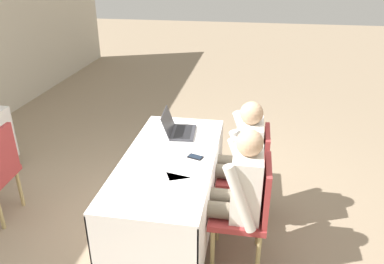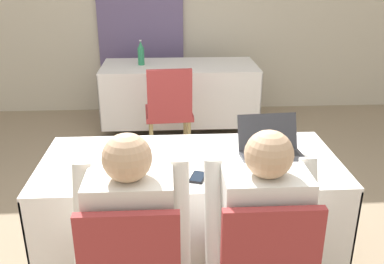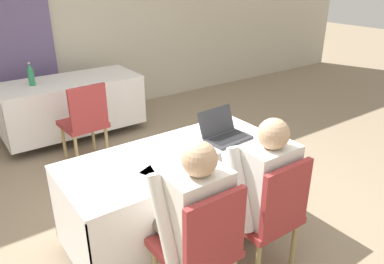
{
  "view_description": "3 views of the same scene",
  "coord_description": "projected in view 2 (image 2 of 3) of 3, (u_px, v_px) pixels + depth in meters",
  "views": [
    {
      "loc": [
        -2.7,
        -0.65,
        2.27
      ],
      "look_at": [
        0.0,
        -0.2,
        0.98
      ],
      "focal_mm": 35.0,
      "sensor_mm": 36.0,
      "label": 1
    },
    {
      "loc": [
        -0.11,
        -2.2,
        1.78
      ],
      "look_at": [
        0.0,
        -0.2,
        0.98
      ],
      "focal_mm": 40.0,
      "sensor_mm": 36.0,
      "label": 2
    },
    {
      "loc": [
        -1.34,
        -2.08,
        2.0
      ],
      "look_at": [
        0.0,
        -0.2,
        0.98
      ],
      "focal_mm": 35.0,
      "sensor_mm": 36.0,
      "label": 3
    }
  ],
  "objects": [
    {
      "name": "curtain_panel",
      "position": [
        140.0,
        3.0,
        5.05
      ],
      "size": [
        1.03,
        0.04,
        2.65
      ],
      "color": "slate",
      "rests_on": "ground_plane"
    },
    {
      "name": "ground_plane",
      "position": [
        190.0,
        264.0,
        2.7
      ],
      "size": [
        24.0,
        24.0,
        0.0
      ],
      "primitive_type": "plane",
      "color": "gray"
    },
    {
      "name": "paper_beside_laptop",
      "position": [
        124.0,
        169.0,
        2.32
      ],
      "size": [
        0.27,
        0.34,
        0.0
      ],
      "rotation": [
        0.0,
        0.0,
        -0.22
      ],
      "color": "white",
      "rests_on": "conference_table_near"
    },
    {
      "name": "laptop",
      "position": [
        272.0,
        150.0,
        2.45
      ],
      "size": [
        0.38,
        0.32,
        0.22
      ],
      "rotation": [
        0.0,
        0.0,
        0.07
      ],
      "color": "#333338",
      "rests_on": "conference_table_near"
    },
    {
      "name": "person_white_shirt",
      "position": [
        259.0,
        229.0,
        1.93
      ],
      "size": [
        0.5,
        0.52,
        1.16
      ],
      "rotation": [
        0.0,
        0.0,
        3.14
      ],
      "color": "#665B4C",
      "rests_on": "ground_plane"
    },
    {
      "name": "chair_far_spare",
      "position": [
        169.0,
        108.0,
        4.02
      ],
      "size": [
        0.47,
        0.47,
        0.9
      ],
      "rotation": [
        0.0,
        0.0,
        3.21
      ],
      "color": "tan",
      "rests_on": "ground_plane"
    },
    {
      "name": "person_checkered_shirt",
      "position": [
        134.0,
        233.0,
        1.9
      ],
      "size": [
        0.5,
        0.52,
        1.16
      ],
      "rotation": [
        0.0,
        0.0,
        3.14
      ],
      "color": "#665B4C",
      "rests_on": "ground_plane"
    },
    {
      "name": "conference_table_near",
      "position": [
        190.0,
        187.0,
        2.5
      ],
      "size": [
        1.7,
        0.77,
        0.73
      ],
      "color": "white",
      "rests_on": "ground_plane"
    },
    {
      "name": "paper_left_edge",
      "position": [
        228.0,
        169.0,
        2.32
      ],
      "size": [
        0.24,
        0.32,
        0.0
      ],
      "rotation": [
        0.0,
        0.0,
        -0.1
      ],
      "color": "white",
      "rests_on": "conference_table_near"
    },
    {
      "name": "wall_back",
      "position": [
        176.0,
        1.0,
        5.12
      ],
      "size": [
        12.0,
        0.06,
        2.7
      ],
      "color": "beige",
      "rests_on": "ground_plane"
    },
    {
      "name": "paper_centre_table",
      "position": [
        153.0,
        175.0,
        2.26
      ],
      "size": [
        0.31,
        0.36,
        0.0
      ],
      "rotation": [
        0.0,
        0.0,
        0.42
      ],
      "color": "white",
      "rests_on": "conference_table_near"
    },
    {
      "name": "water_bottle",
      "position": [
        141.0,
        54.0,
        4.64
      ],
      "size": [
        0.07,
        0.07,
        0.27
      ],
      "color": "#288456",
      "rests_on": "conference_table_far"
    },
    {
      "name": "cell_phone",
      "position": [
        198.0,
        177.0,
        2.23
      ],
      "size": [
        0.11,
        0.14,
        0.01
      ],
      "rotation": [
        0.0,
        0.0,
        -0.32
      ],
      "color": "black",
      "rests_on": "conference_table_near"
    },
    {
      "name": "conference_table_far",
      "position": [
        180.0,
        81.0,
        4.75
      ],
      "size": [
        1.7,
        0.77,
        0.73
      ],
      "color": "white",
      "rests_on": "ground_plane"
    }
  ]
}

